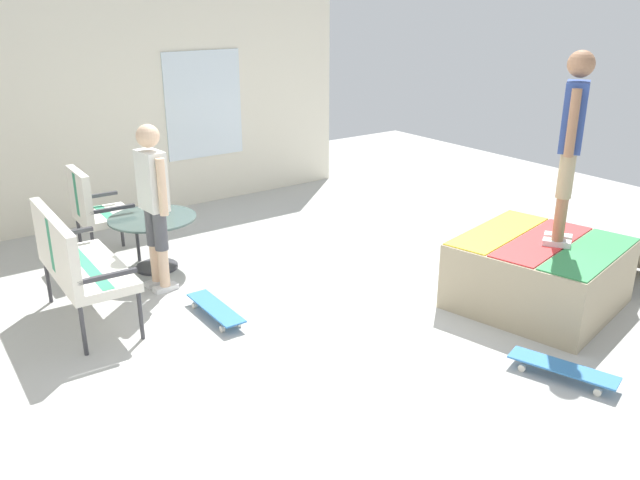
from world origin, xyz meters
name	(u,v)px	position (x,y,z in m)	size (l,w,h in m)	color
ground_plane	(351,307)	(0.00, 0.00, -0.05)	(12.00, 12.00, 0.10)	#B2B2AD
house_facade	(137,111)	(3.80, 0.49, 1.34)	(0.23, 6.00, 2.69)	silver
skate_ramp	(540,272)	(-1.04, -1.40, 0.32)	(1.73, 2.41, 0.63)	tan
patio_bench	(73,258)	(1.08, 2.19, 0.62)	(1.27, 0.59, 1.02)	#38383D
patio_chair_near_house	(94,206)	(2.44, 1.57, 0.61)	(0.64, 0.57, 1.02)	#38383D
patio_table	(154,232)	(1.86, 1.16, 0.40)	(0.90, 0.90, 0.57)	#38383D
person_watching	(153,197)	(1.36, 1.32, 0.94)	(0.48, 0.26, 1.62)	silver
person_skater	(572,135)	(-1.15, -1.44, 1.61)	(0.35, 0.42, 1.67)	silver
skateboard_by_bench	(216,309)	(0.47, 1.18, 0.08)	(0.80, 0.21, 0.10)	#3372B2
skateboard_spare	(563,368)	(-1.97, -0.47, 0.08)	(0.82, 0.44, 0.10)	#3372B2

